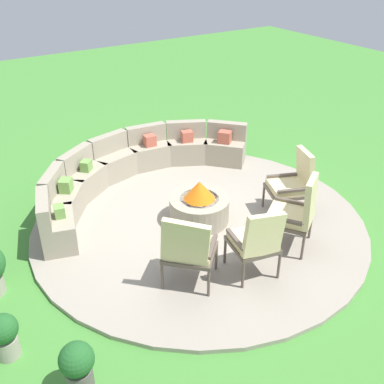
{
  "coord_description": "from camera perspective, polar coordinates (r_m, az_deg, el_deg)",
  "views": [
    {
      "loc": [
        -3.22,
        -4.77,
        3.86
      ],
      "look_at": [
        0.0,
        0.2,
        0.45
      ],
      "focal_mm": 42.44,
      "sensor_mm": 36.0,
      "label": 1
    }
  ],
  "objects": [
    {
      "name": "lounge_chair_front_left",
      "position": [
        5.43,
        -0.46,
        -7.02
      ],
      "size": [
        0.82,
        0.84,
        1.03
      ],
      "rotation": [
        0.0,
        0.0,
        5.49
      ],
      "color": "brown",
      "rests_on": "patio_circle"
    },
    {
      "name": "potted_plant_1",
      "position": [
        5.21,
        -22.55,
        -16.22
      ],
      "size": [
        0.31,
        0.31,
        0.54
      ],
      "color": "#A89E8E",
      "rests_on": "ground_plane"
    },
    {
      "name": "lounge_chair_front_right",
      "position": [
        5.62,
        8.08,
        -5.99
      ],
      "size": [
        0.64,
        0.66,
        1.01
      ],
      "rotation": [
        0.0,
        0.0,
        6.08
      ],
      "color": "brown",
      "rests_on": "patio_circle"
    },
    {
      "name": "potted_plant_0",
      "position": [
        4.67,
        -14.16,
        -20.38
      ],
      "size": [
        0.34,
        0.34,
        0.59
      ],
      "color": "#605B56",
      "rests_on": "ground_plane"
    },
    {
      "name": "lounge_chair_back_left",
      "position": [
        6.22,
        12.97,
        -2.4
      ],
      "size": [
        0.8,
        0.82,
        1.09
      ],
      "rotation": [
        0.0,
        0.0,
        6.87
      ],
      "color": "brown",
      "rests_on": "patio_circle"
    },
    {
      "name": "ground_plane",
      "position": [
        6.93,
        0.9,
        -3.92
      ],
      "size": [
        24.0,
        24.0,
        0.0
      ],
      "primitive_type": "plane",
      "color": "#478C38"
    },
    {
      "name": "curved_stone_bench",
      "position": [
        7.77,
        -7.63,
        2.88
      ],
      "size": [
        4.19,
        2.13,
        0.75
      ],
      "color": "#9E937F",
      "rests_on": "patio_circle"
    },
    {
      "name": "patio_circle",
      "position": [
        6.91,
        0.9,
        -3.71
      ],
      "size": [
        4.97,
        4.97,
        0.06
      ],
      "primitive_type": "cylinder",
      "color": "#9E9384",
      "rests_on": "ground_plane"
    },
    {
      "name": "lounge_chair_back_right",
      "position": [
        6.96,
        12.66,
        1.25
      ],
      "size": [
        0.75,
        0.71,
        1.05
      ],
      "rotation": [
        0.0,
        0.0,
        7.47
      ],
      "color": "brown",
      "rests_on": "patio_circle"
    },
    {
      "name": "fire_pit",
      "position": [
        6.76,
        0.92,
        -1.73
      ],
      "size": [
        0.89,
        0.89,
        0.66
      ],
      "color": "#9E937F",
      "rests_on": "patio_circle"
    }
  ]
}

